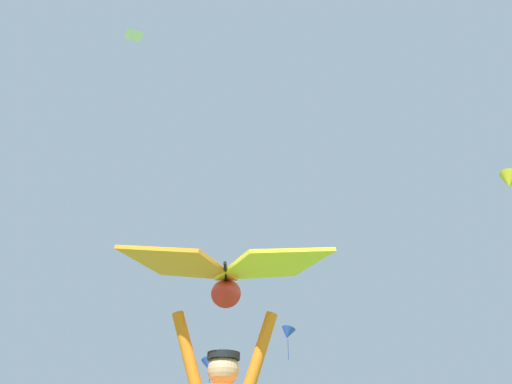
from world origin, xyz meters
TOP-DOWN VIEW (x-y plane):
  - held_stunt_kite at (-0.34, -0.30)m, footprint 1.65×1.07m
  - distant_kite_blue_low_right at (-11.35, 31.88)m, footprint 1.46×1.47m
  - distant_kite_blue_far_center at (-9.85, 30.38)m, footprint 1.26×1.26m
  - distant_kite_white_high_left at (-7.67, 9.39)m, footprint 0.73×0.73m
  - distant_kite_blue_mid_left at (-4.75, 27.18)m, footprint 1.32×1.31m
  - distant_kite_yellow_low_left at (8.12, 20.37)m, footprint 1.57×1.47m

SIDE VIEW (x-z plane):
  - held_stunt_kite at x=-0.34m, z-range 2.03..2.42m
  - distant_kite_blue_low_right at x=-11.35m, z-range 6.12..9.04m
  - distant_kite_blue_mid_left at x=-4.75m, z-range 7.40..9.45m
  - distant_kite_yellow_low_left at x=8.12m, z-range 12.51..14.99m
  - distant_kite_blue_far_center at x=-9.85m, z-range 14.26..14.49m
  - distant_kite_white_high_left at x=-7.67m, z-range 16.62..16.81m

